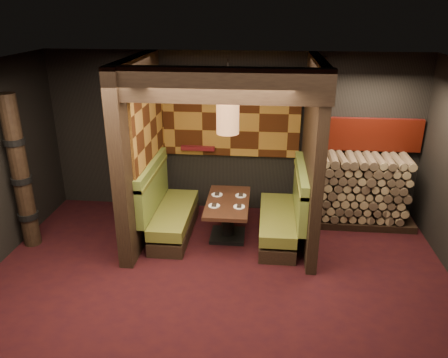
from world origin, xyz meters
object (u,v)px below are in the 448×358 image
at_px(booth_bench_right, 284,217).
at_px(pendant_lamp, 228,118).
at_px(totem_column, 21,174).
at_px(firewood_stack, 364,190).
at_px(dining_table, 228,214).
at_px(booth_bench_left, 168,211).

xyz_separation_m(booth_bench_right, pendant_lamp, (-0.90, -0.09, 1.60)).
bearing_deg(pendant_lamp, booth_bench_right, 5.84).
xyz_separation_m(totem_column, firewood_stack, (5.33, 1.25, -0.57)).
bearing_deg(dining_table, pendant_lamp, -90.00).
xyz_separation_m(dining_table, firewood_stack, (2.26, 0.74, 0.19)).
height_order(dining_table, firewood_stack, firewood_stack).
height_order(booth_bench_left, firewood_stack, firewood_stack).
bearing_deg(pendant_lamp, dining_table, 90.00).
distance_m(booth_bench_left, firewood_stack, 3.33).
relative_size(pendant_lamp, totem_column, 0.45).
xyz_separation_m(booth_bench_right, totem_column, (-3.98, -0.55, 0.79)).
bearing_deg(firewood_stack, totem_column, -166.81).
bearing_deg(booth_bench_right, dining_table, -177.32).
relative_size(booth_bench_left, dining_table, 1.29).
bearing_deg(booth_bench_left, totem_column, -165.25).
distance_m(dining_table, firewood_stack, 2.38).
bearing_deg(dining_table, booth_bench_left, 177.56).
distance_m(booth_bench_left, dining_table, 0.99).
distance_m(booth_bench_right, totem_column, 4.10).
xyz_separation_m(booth_bench_left, booth_bench_right, (1.89, 0.00, 0.00)).
relative_size(booth_bench_right, pendant_lamp, 1.49).
bearing_deg(firewood_stack, pendant_lamp, -160.65).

